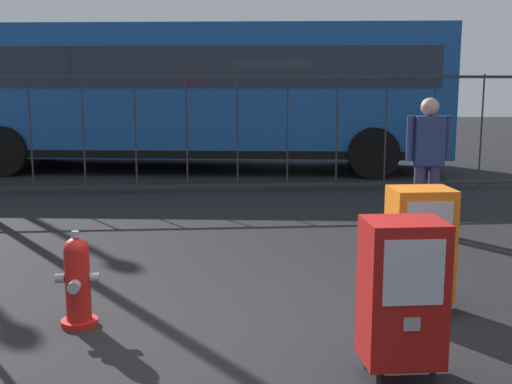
% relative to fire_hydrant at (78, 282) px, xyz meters
% --- Properties ---
extents(ground_plane, '(60.00, 60.00, 0.00)m').
position_rel_fire_hydrant_xyz_m(ground_plane, '(1.12, -0.47, -0.35)').
color(ground_plane, black).
extents(fire_hydrant, '(0.33, 0.31, 0.75)m').
position_rel_fire_hydrant_xyz_m(fire_hydrant, '(0.00, 0.00, 0.00)').
color(fire_hydrant, red).
rests_on(fire_hydrant, ground_plane).
extents(newspaper_box_primary, '(0.48, 0.42, 1.02)m').
position_rel_fire_hydrant_xyz_m(newspaper_box_primary, '(2.69, 0.09, 0.22)').
color(newspaper_box_primary, black).
rests_on(newspaper_box_primary, ground_plane).
extents(newspaper_box_secondary, '(0.48, 0.42, 1.02)m').
position_rel_fire_hydrant_xyz_m(newspaper_box_secondary, '(2.18, -1.07, 0.22)').
color(newspaper_box_secondary, black).
rests_on(newspaper_box_secondary, ground_plane).
extents(pedestrian, '(0.55, 0.22, 1.67)m').
position_rel_fire_hydrant_xyz_m(pedestrian, '(3.71, 2.79, 0.60)').
color(pedestrian, '#382D51').
rests_on(pedestrian, ground_plane).
extents(fence_barrier, '(18.03, 0.04, 2.00)m').
position_rel_fire_hydrant_xyz_m(fence_barrier, '(1.12, 6.08, 0.67)').
color(fence_barrier, '#2D2D33').
rests_on(fence_barrier, ground_plane).
extents(bus_near, '(10.73, 3.81, 3.00)m').
position_rel_fire_hydrant_xyz_m(bus_near, '(0.79, 9.08, 1.36)').
color(bus_near, '#19519E').
rests_on(bus_near, ground_plane).
extents(bus_far, '(10.70, 3.64, 3.00)m').
position_rel_fire_hydrant_xyz_m(bus_far, '(-2.99, 12.83, 1.36)').
color(bus_far, beige).
rests_on(bus_far, ground_plane).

